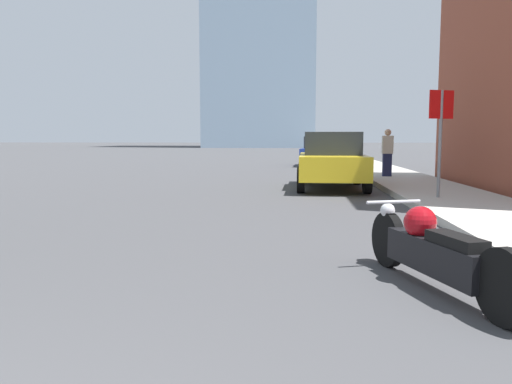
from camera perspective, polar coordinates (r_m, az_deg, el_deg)
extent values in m
cube|color=#B2ADA3|center=(40.74, 9.66, 4.11)|extent=(2.30, 240.00, 0.15)
cylinder|color=black|center=(5.71, 14.86, -5.27)|extent=(0.28, 0.60, 0.60)
cylinder|color=black|center=(4.23, 26.55, -9.70)|extent=(0.28, 0.60, 0.60)
cube|color=black|center=(4.93, 19.81, -6.94)|extent=(0.65, 1.39, 0.32)
sphere|color=#9E0C14|center=(5.11, 18.25, -3.29)|extent=(0.31, 0.31, 0.31)
cube|color=black|center=(4.65, 21.88, -5.19)|extent=(0.40, 0.67, 0.10)
sphere|color=silver|center=(5.68, 14.81, -2.04)|extent=(0.16, 0.16, 0.16)
cylinder|color=silver|center=(5.55, 15.45, -1.09)|extent=(0.60, 0.22, 0.04)
cube|color=gold|center=(14.36, 8.63, 3.00)|extent=(1.87, 4.29, 0.63)
cube|color=#23282D|center=(14.35, 8.67, 5.51)|extent=(1.56, 2.07, 0.63)
cylinder|color=black|center=(15.69, 5.26, 2.15)|extent=(0.21, 0.68, 0.68)
cylinder|color=black|center=(15.76, 11.47, 2.07)|extent=(0.21, 0.68, 0.68)
cylinder|color=black|center=(13.05, 5.15, 1.36)|extent=(0.21, 0.68, 0.68)
cylinder|color=black|center=(13.14, 12.60, 1.27)|extent=(0.21, 0.68, 0.68)
cube|color=#1E3899|center=(26.78, 7.27, 4.34)|extent=(2.16, 4.31, 0.61)
cube|color=#23282D|center=(26.77, 7.28, 5.65)|extent=(1.70, 2.13, 0.61)
cylinder|color=black|center=(28.13, 5.63, 3.82)|extent=(0.25, 0.65, 0.63)
cylinder|color=black|center=(28.05, 9.13, 3.77)|extent=(0.25, 0.65, 0.63)
cylinder|color=black|center=(25.55, 5.21, 3.60)|extent=(0.25, 0.65, 0.63)
cylinder|color=black|center=(25.47, 9.06, 3.54)|extent=(0.25, 0.65, 0.63)
cylinder|color=slate|center=(11.43, 20.28, 5.14)|extent=(0.07, 0.07, 2.29)
cube|color=red|center=(11.46, 20.44, 9.36)|extent=(0.57, 0.26, 0.60)
cube|color=#1E2347|center=(17.50, 14.75, 3.01)|extent=(0.29, 0.20, 0.76)
cube|color=beige|center=(17.48, 14.81, 5.25)|extent=(0.36, 0.20, 0.60)
sphere|color=tan|center=(17.48, 14.84, 6.61)|extent=(0.22, 0.22, 0.22)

